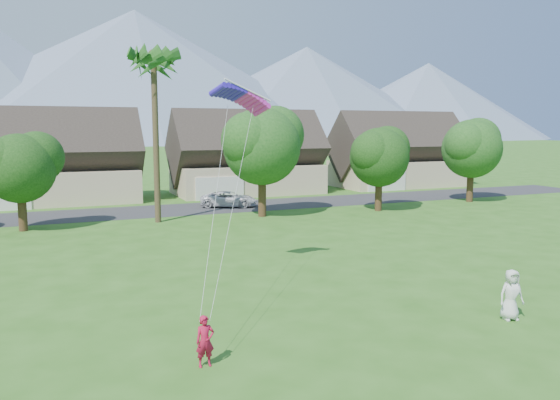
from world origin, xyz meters
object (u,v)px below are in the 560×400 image
watcher (511,295)px  kite_flyer (205,341)px  parafoil_kite (241,96)px  parked_car (229,199)px

watcher → kite_flyer: bearing=-168.9°
kite_flyer → parafoil_kite: 12.23m
kite_flyer → parked_car: (10.31, 30.70, -0.07)m
parked_car → parafoil_kite: size_ratio=1.69×
kite_flyer → parked_car: bearing=70.6°
parked_car → parafoil_kite: bearing=-171.8°
watcher → parked_car: watcher is taller
kite_flyer → parafoil_kite: parafoil_kite is taller
parafoil_kite → parked_car: bearing=58.7°
kite_flyer → parafoil_kite: (4.09, 8.70, 7.55)m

